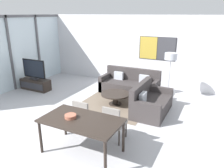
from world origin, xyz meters
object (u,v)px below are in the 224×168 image
(television, at_px, (34,70))
(fruit_bowl, at_px, (71,116))
(dining_table, at_px, (81,123))
(dining_chair_centre, at_px, (113,122))
(sofa_side, at_px, (149,103))
(dining_chair_left, at_px, (84,115))
(sofa_main, at_px, (130,85))
(floor_lamp, at_px, (171,59))
(coffee_table, at_px, (115,96))
(tv_console, at_px, (36,84))

(television, xyz_separation_m, fruit_bowl, (3.67, -2.61, 0.01))
(dining_table, xyz_separation_m, dining_chair_centre, (0.40, 0.68, -0.20))
(sofa_side, bearing_deg, dining_chair_left, 150.00)
(dining_chair_centre, bearing_deg, television, 156.43)
(sofa_side, bearing_deg, sofa_main, 41.03)
(fruit_bowl, height_order, floor_lamp, floor_lamp)
(sofa_main, distance_m, dining_chair_centre, 3.35)
(dining_table, bearing_deg, dining_chair_centre, 59.34)
(sofa_main, height_order, dining_chair_centre, sofa_main)
(television, distance_m, fruit_bowl, 4.50)
(television, height_order, dining_chair_centre, television)
(floor_lamp, bearing_deg, dining_chair_centre, -99.66)
(coffee_table, xyz_separation_m, floor_lamp, (1.43, 1.21, 1.13))
(sofa_main, height_order, coffee_table, sofa_main)
(tv_console, relative_size, sofa_side, 0.77)
(fruit_bowl, bearing_deg, coffee_table, 95.37)
(dining_table, height_order, dining_chair_left, dining_chair_left)
(dining_table, relative_size, dining_chair_left, 1.90)
(television, distance_m, dining_chair_left, 3.99)
(sofa_side, height_order, fruit_bowl, sofa_side)
(sofa_side, distance_m, fruit_bowl, 2.81)
(dining_table, relative_size, floor_lamp, 1.03)
(television, relative_size, sofa_side, 0.67)
(sofa_main, bearing_deg, sofa_side, -48.97)
(television, relative_size, fruit_bowl, 4.28)
(television, bearing_deg, coffee_table, 1.22)
(sofa_main, bearing_deg, dining_chair_left, -88.49)
(tv_console, distance_m, floor_lamp, 5.16)
(coffee_table, distance_m, dining_chair_centre, 2.16)
(television, height_order, fruit_bowl, television)
(dining_chair_left, bearing_deg, dining_chair_centre, 0.42)
(sofa_main, bearing_deg, dining_table, -82.85)
(fruit_bowl, xyz_separation_m, floor_lamp, (1.18, 3.89, 0.60))
(tv_console, relative_size, coffee_table, 1.30)
(television, relative_size, dining_chair_left, 1.21)
(sofa_main, relative_size, dining_chair_centre, 2.43)
(sofa_main, bearing_deg, television, -158.58)
(tv_console, bearing_deg, floor_lamp, 14.82)
(sofa_side, xyz_separation_m, dining_chair_centre, (-0.28, -1.88, 0.21))
(sofa_main, xyz_separation_m, floor_lamp, (1.43, -0.06, 1.13))
(coffee_table, height_order, fruit_bowl, fruit_bowl)
(tv_console, bearing_deg, coffee_table, 1.23)
(sofa_main, relative_size, coffee_table, 2.28)
(television, xyz_separation_m, floor_lamp, (4.85, 1.28, 0.61))
(dining_table, bearing_deg, sofa_main, 97.15)
(dining_chair_left, distance_m, dining_chair_centre, 0.81)
(tv_console, distance_m, sofa_main, 3.67)
(sofa_main, xyz_separation_m, dining_chair_left, (0.09, -3.23, 0.21))
(dining_chair_centre, xyz_separation_m, fruit_bowl, (-0.64, -0.72, 0.32))
(dining_table, height_order, floor_lamp, floor_lamp)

